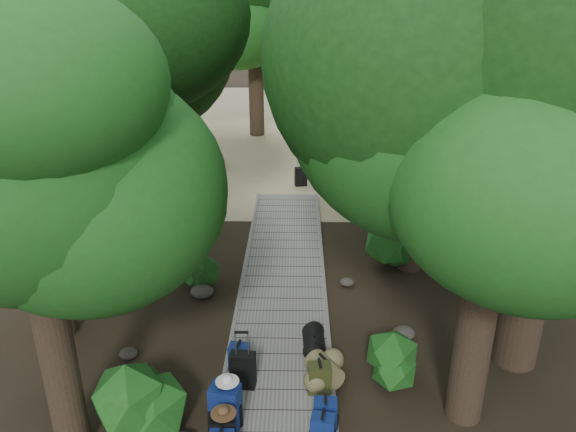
# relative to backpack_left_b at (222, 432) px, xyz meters

# --- Properties ---
(ground) EXTENTS (120.00, 120.00, 0.00)m
(ground) POSITION_rel_backpack_left_b_xyz_m (0.77, 3.88, -0.48)
(ground) COLOR #2F2217
(ground) RESTS_ON ground
(sand_beach) EXTENTS (40.00, 22.00, 0.02)m
(sand_beach) POSITION_rel_backpack_left_b_xyz_m (0.77, 19.88, -0.47)
(sand_beach) COLOR #C9B688
(sand_beach) RESTS_ON ground
(boardwalk) EXTENTS (2.00, 12.00, 0.12)m
(boardwalk) POSITION_rel_backpack_left_b_xyz_m (0.77, 4.88, -0.42)
(boardwalk) COLOR gray
(boardwalk) RESTS_ON ground
(backpack_left_b) EXTENTS (0.43, 0.33, 0.72)m
(backpack_left_b) POSITION_rel_backpack_left_b_xyz_m (0.00, 0.00, 0.00)
(backpack_left_b) COLOR black
(backpack_left_b) RESTS_ON boardwalk
(backpack_left_c) EXTENTS (0.51, 0.41, 0.85)m
(backpack_left_c) POSITION_rel_backpack_left_b_xyz_m (-0.01, 0.51, 0.06)
(backpack_left_c) COLOR navy
(backpack_left_c) RESTS_ON boardwalk
(backpack_left_d) EXTENTS (0.39, 0.31, 0.54)m
(backpack_left_d) POSITION_rel_backpack_left_b_xyz_m (0.06, 1.96, -0.09)
(backpack_left_d) COLOR navy
(backpack_left_d) RESTS_ON boardwalk
(backpack_right_b) EXTENTS (0.39, 0.31, 0.64)m
(backpack_right_b) POSITION_rel_backpack_left_b_xyz_m (1.49, 0.11, -0.04)
(backpack_right_b) COLOR navy
(backpack_right_b) RESTS_ON boardwalk
(backpack_right_c) EXTENTS (0.38, 0.28, 0.63)m
(backpack_right_c) POSITION_rel_backpack_left_b_xyz_m (1.54, 0.46, -0.05)
(backpack_right_c) COLOR navy
(backpack_right_c) RESTS_ON boardwalk
(backpack_right_d) EXTENTS (0.41, 0.31, 0.59)m
(backpack_right_d) POSITION_rel_backpack_left_b_xyz_m (1.49, 1.37, -0.07)
(backpack_right_d) COLOR #303616
(backpack_right_d) RESTS_ON boardwalk
(duffel_right_khaki) EXTENTS (0.71, 0.79, 0.44)m
(duffel_right_khaki) POSITION_rel_backpack_left_b_xyz_m (1.58, 1.65, -0.14)
(duffel_right_khaki) COLOR olive
(duffel_right_khaki) RESTS_ON boardwalk
(duffel_right_black) EXTENTS (0.44, 0.67, 0.41)m
(duffel_right_black) POSITION_rel_backpack_left_b_xyz_m (1.42, 2.51, -0.16)
(duffel_right_black) COLOR black
(duffel_right_black) RESTS_ON boardwalk
(suitcase_on_boardwalk) EXTENTS (0.45, 0.29, 0.67)m
(suitcase_on_boardwalk) POSITION_rel_backpack_left_b_xyz_m (0.17, 1.48, -0.03)
(suitcase_on_boardwalk) COLOR black
(suitcase_on_boardwalk) RESTS_ON boardwalk
(lone_suitcase_on_sand) EXTENTS (0.45, 0.31, 0.65)m
(lone_suitcase_on_sand) POSITION_rel_backpack_left_b_xyz_m (1.21, 12.03, -0.14)
(lone_suitcase_on_sand) COLOR black
(lone_suitcase_on_sand) RESTS_ON sand_beach
(hat_brown) EXTENTS (0.38, 0.38, 0.11)m
(hat_brown) POSITION_rel_backpack_left_b_xyz_m (0.04, -0.00, 0.42)
(hat_brown) COLOR #51351E
(hat_brown) RESTS_ON backpack_left_b
(hat_white) EXTENTS (0.37, 0.37, 0.12)m
(hat_white) POSITION_rel_backpack_left_b_xyz_m (0.03, 0.54, 0.55)
(hat_white) COLOR silver
(hat_white) RESTS_ON backpack_left_c
(kayak) EXTENTS (1.21, 3.38, 0.33)m
(kayak) POSITION_rel_backpack_left_b_xyz_m (-1.94, 13.75, -0.30)
(kayak) COLOR red
(kayak) RESTS_ON sand_beach
(sun_lounger) EXTENTS (0.95, 1.79, 0.55)m
(sun_lounger) POSITION_rel_backpack_left_b_xyz_m (3.69, 14.53, -0.19)
(sun_lounger) COLOR silver
(sun_lounger) RESTS_ON sand_beach
(tree_right_a) EXTENTS (4.95, 4.95, 8.25)m
(tree_right_a) POSITION_rel_backpack_left_b_xyz_m (3.85, 0.98, 3.64)
(tree_right_a) COLOR black
(tree_right_a) RESTS_ON ground
(tree_right_b) EXTENTS (6.31, 6.31, 11.27)m
(tree_right_b) POSITION_rel_backpack_left_b_xyz_m (5.20, 2.44, 5.15)
(tree_right_b) COLOR black
(tree_right_b) RESTS_ON ground
(tree_right_c) EXTENTS (4.72, 4.72, 8.16)m
(tree_right_c) POSITION_rel_backpack_left_b_xyz_m (3.88, 6.11, 3.60)
(tree_right_c) COLOR black
(tree_right_c) RESTS_ON ground
(tree_right_d) EXTENTS (6.73, 6.73, 12.35)m
(tree_right_d) POSITION_rel_backpack_left_b_xyz_m (6.22, 7.94, 5.69)
(tree_right_d) COLOR black
(tree_right_d) RESTS_ON ground
(tree_right_e) EXTENTS (4.49, 4.49, 8.08)m
(tree_right_e) POSITION_rel_backpack_left_b_xyz_m (4.51, 11.33, 3.56)
(tree_right_e) COLOR black
(tree_right_e) RESTS_ON ground
(tree_right_f) EXTENTS (5.93, 5.93, 10.59)m
(tree_right_f) POSITION_rel_backpack_left_b_xyz_m (7.19, 12.70, 4.81)
(tree_right_f) COLOR black
(tree_right_f) RESTS_ON ground
(tree_left_a) EXTENTS (4.41, 4.41, 7.34)m
(tree_left_a) POSITION_rel_backpack_left_b_xyz_m (-2.36, 0.25, 3.19)
(tree_left_a) COLOR black
(tree_left_a) RESTS_ON ground
(tree_left_b) EXTENTS (4.70, 4.70, 8.46)m
(tree_left_b) POSITION_rel_backpack_left_b_xyz_m (-3.70, 3.22, 3.75)
(tree_left_b) COLOR black
(tree_left_b) RESTS_ON ground
(tree_left_c) EXTENTS (5.14, 5.14, 8.94)m
(tree_left_c) POSITION_rel_backpack_left_b_xyz_m (-3.44, 6.88, 3.99)
(tree_left_c) COLOR black
(tree_left_c) RESTS_ON ground
(tree_back_a) EXTENTS (5.54, 5.54, 9.59)m
(tree_back_a) POSITION_rel_backpack_left_b_xyz_m (-0.79, 18.90, 4.32)
(tree_back_a) COLOR black
(tree_back_a) RESTS_ON ground
(tree_back_b) EXTENTS (5.38, 5.38, 9.61)m
(tree_back_b) POSITION_rel_backpack_left_b_xyz_m (2.25, 20.39, 4.32)
(tree_back_b) COLOR black
(tree_back_b) RESTS_ON ground
(tree_back_c) EXTENTS (5.15, 5.15, 9.27)m
(tree_back_c) POSITION_rel_backpack_left_b_xyz_m (5.80, 19.93, 4.15)
(tree_back_c) COLOR black
(tree_back_c) RESTS_ON ground
(tree_back_d) EXTENTS (5.34, 5.34, 8.90)m
(tree_back_d) POSITION_rel_backpack_left_b_xyz_m (-4.70, 18.12, 3.97)
(tree_back_d) COLOR black
(tree_back_d) RESTS_ON ground
(palm_right_a) EXTENTS (4.91, 4.91, 8.37)m
(palm_right_a) POSITION_rel_backpack_left_b_xyz_m (3.51, 9.65, 3.71)
(palm_right_a) COLOR #153D11
(palm_right_a) RESTS_ON ground
(palm_right_b) EXTENTS (4.65, 4.65, 8.98)m
(palm_right_b) POSITION_rel_backpack_left_b_xyz_m (6.09, 14.83, 4.01)
(palm_right_b) COLOR #153D11
(palm_right_b) RESTS_ON ground
(palm_right_c) EXTENTS (3.86, 3.86, 6.14)m
(palm_right_c) POSITION_rel_backpack_left_b_xyz_m (3.41, 16.85, 2.59)
(palm_right_c) COLOR #153D11
(palm_right_c) RESTS_ON ground
(palm_left_a) EXTENTS (4.63, 4.63, 7.36)m
(palm_left_a) POSITION_rel_backpack_left_b_xyz_m (-3.71, 10.68, 3.20)
(palm_left_a) COLOR #153D11
(palm_left_a) RESTS_ON ground
(rock_left_b) EXTENTS (0.35, 0.32, 0.19)m
(rock_left_b) POSITION_rel_backpack_left_b_xyz_m (-2.10, 2.37, -0.38)
(rock_left_b) COLOR #4C473F
(rock_left_b) RESTS_ON ground
(rock_left_c) EXTENTS (0.52, 0.47, 0.29)m
(rock_left_c) POSITION_rel_backpack_left_b_xyz_m (-1.05, 4.62, -0.34)
(rock_left_c) COLOR #4C473F
(rock_left_c) RESTS_ON ground
(rock_left_d) EXTENTS (0.33, 0.30, 0.18)m
(rock_left_d) POSITION_rel_backpack_left_b_xyz_m (-1.72, 7.26, -0.39)
(rock_left_d) COLOR #4C473F
(rock_left_d) RESTS_ON ground
(rock_right_b) EXTENTS (0.45, 0.41, 0.25)m
(rock_right_b) POSITION_rel_backpack_left_b_xyz_m (3.24, 3.10, -0.36)
(rock_right_b) COLOR #4C473F
(rock_right_b) RESTS_ON ground
(rock_right_c) EXTENTS (0.34, 0.30, 0.19)m
(rock_right_c) POSITION_rel_backpack_left_b_xyz_m (2.27, 5.18, -0.39)
(rock_right_c) COLOR #4C473F
(rock_right_c) RESTS_ON ground
(rock_right_d) EXTENTS (0.50, 0.45, 0.28)m
(rock_right_d) POSITION_rel_backpack_left_b_xyz_m (3.45, 8.21, -0.34)
(rock_right_d) COLOR #4C473F
(rock_right_d) RESTS_ON ground
(shrub_left_a) EXTENTS (1.25, 1.25, 1.13)m
(shrub_left_a) POSITION_rel_backpack_left_b_xyz_m (-1.34, 0.60, 0.08)
(shrub_left_a) COLOR #1C5118
(shrub_left_a) RESTS_ON ground
(shrub_left_b) EXTENTS (0.85, 0.85, 0.77)m
(shrub_left_b) POSITION_rel_backpack_left_b_xyz_m (-1.25, 4.94, -0.10)
(shrub_left_b) COLOR #1C5118
(shrub_left_b) RESTS_ON ground
(shrub_left_c) EXTENTS (1.14, 1.14, 1.02)m
(shrub_left_c) POSITION_rel_backpack_left_b_xyz_m (-2.37, 8.43, 0.03)
(shrub_left_c) COLOR #1C5118
(shrub_left_c) RESTS_ON ground
(shrub_right_a) EXTENTS (1.00, 1.00, 0.90)m
(shrub_right_a) POSITION_rel_backpack_left_b_xyz_m (2.75, 1.80, -0.03)
(shrub_right_a) COLOR #1C5118
(shrub_right_a) RESTS_ON ground
(shrub_right_b) EXTENTS (1.27, 1.27, 1.15)m
(shrub_right_b) POSITION_rel_backpack_left_b_xyz_m (3.48, 6.08, 0.09)
(shrub_right_b) COLOR #1C5118
(shrub_right_b) RESTS_ON ground
(shrub_right_c) EXTENTS (0.96, 0.96, 0.86)m
(shrub_right_c) POSITION_rel_backpack_left_b_xyz_m (3.07, 9.58, -0.05)
(shrub_right_c) COLOR #1C5118
(shrub_right_c) RESTS_ON ground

